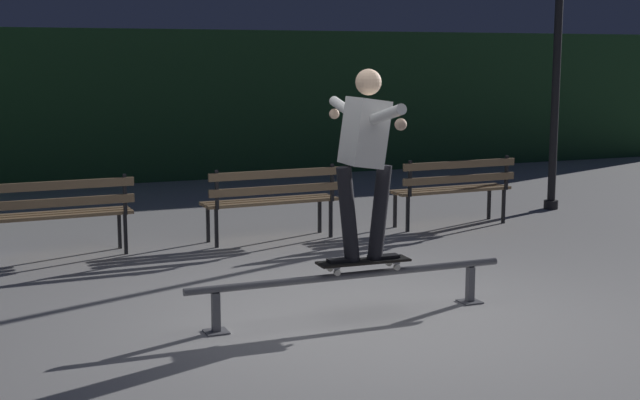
# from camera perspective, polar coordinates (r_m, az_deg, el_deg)

# --- Properties ---
(ground_plane) EXTENTS (90.00, 90.00, 0.00)m
(ground_plane) POSITION_cam_1_polar(r_m,az_deg,el_deg) (7.41, 1.98, -7.45)
(ground_plane) COLOR #ADAAA8
(hedge_backdrop) EXTENTS (24.00, 1.20, 2.58)m
(hedge_backdrop) POSITION_cam_1_polar(r_m,az_deg,el_deg) (15.95, -11.75, 5.95)
(hedge_backdrop) COLOR #234C28
(hedge_backdrop) RESTS_ON ground
(grind_rail) EXTENTS (2.78, 0.18, 0.38)m
(grind_rail) POSITION_cam_1_polar(r_m,az_deg,el_deg) (7.34, 1.96, -5.24)
(grind_rail) COLOR slate
(grind_rail) RESTS_ON ground
(skateboard) EXTENTS (0.79, 0.22, 0.09)m
(skateboard) POSITION_cam_1_polar(r_m,az_deg,el_deg) (7.35, 2.79, -3.97)
(skateboard) COLOR black
(skateboard) RESTS_ON grind_rail
(skateboarder) EXTENTS (0.62, 1.41, 1.56)m
(skateboarder) POSITION_cam_1_polar(r_m,az_deg,el_deg) (7.20, 2.87, 3.31)
(skateboarder) COLOR black
(skateboarder) RESTS_ON skateboard
(park_bench_leftmost) EXTENTS (1.61, 0.46, 0.88)m
(park_bench_leftmost) POSITION_cam_1_polar(r_m,az_deg,el_deg) (9.79, -16.48, -0.53)
(park_bench_leftmost) COLOR black
(park_bench_leftmost) RESTS_ON ground
(park_bench_left_center) EXTENTS (1.61, 0.46, 0.88)m
(park_bench_left_center) POSITION_cam_1_polar(r_m,az_deg,el_deg) (10.31, -3.05, 0.30)
(park_bench_left_center) COLOR black
(park_bench_left_center) RESTS_ON ground
(park_bench_right_center) EXTENTS (1.61, 0.46, 0.88)m
(park_bench_right_center) POSITION_cam_1_polar(r_m,az_deg,el_deg) (11.32, 8.54, 1.00)
(park_bench_right_center) COLOR black
(park_bench_right_center) RESTS_ON ground
(lamp_post_right) EXTENTS (0.32, 0.32, 3.90)m
(lamp_post_right) POSITION_cam_1_polar(r_m,az_deg,el_deg) (12.83, 14.93, 10.44)
(lamp_post_right) COLOR black
(lamp_post_right) RESTS_ON ground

